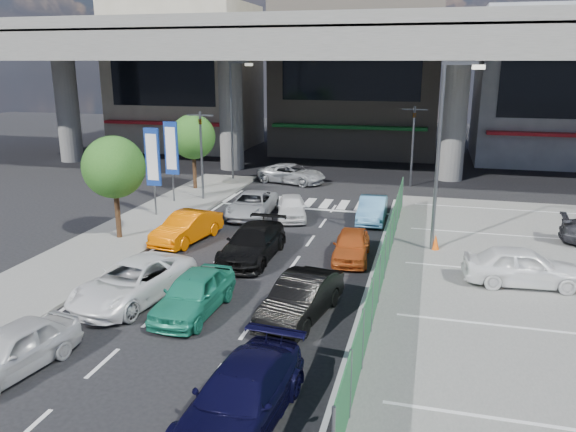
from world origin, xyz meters
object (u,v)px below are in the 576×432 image
(signboard_far, at_px, (171,151))
(sedan_white_mid_left, at_px, (133,281))
(street_lamp_left, at_px, (234,111))
(sedan_black_mid, at_px, (253,243))
(street_lamp_right, at_px, (443,142))
(tree_near, at_px, (114,167))
(crossing_wagon_silver, at_px, (292,174))
(taxi_orange_right, at_px, (351,245))
(wagon_silver_front_left, at_px, (252,204))
(traffic_cone, at_px, (435,242))
(tree_far, at_px, (193,137))
(sedan_white_front_mid, at_px, (292,207))
(hatch_black_mid_right, at_px, (301,298))
(traffic_light_right, at_px, (414,126))
(taxi_teal_mid, at_px, (194,293))
(minivan_navy_back, at_px, (241,397))
(taxi_orange_left, at_px, (187,227))
(parked_sedan_white, at_px, (523,266))
(van_white_back_left, at_px, (12,350))
(signboard_near, at_px, (153,160))
(kei_truck_front_right, at_px, (372,209))
(traffic_light_left, at_px, (201,134))

(signboard_far, bearing_deg, sedan_white_mid_left, -70.03)
(street_lamp_left, relative_size, sedan_black_mid, 1.68)
(street_lamp_right, xyz_separation_m, tree_near, (-14.17, -2.00, -1.38))
(street_lamp_left, distance_m, crossing_wagon_silver, 5.77)
(taxi_orange_right, bearing_deg, tree_near, 176.12)
(wagon_silver_front_left, bearing_deg, traffic_cone, -22.32)
(tree_far, relative_size, sedan_white_front_mid, 1.32)
(hatch_black_mid_right, bearing_deg, traffic_light_right, 93.42)
(taxi_teal_mid, bearing_deg, traffic_cone, 49.85)
(minivan_navy_back, height_order, sedan_white_mid_left, sedan_white_mid_left)
(tree_far, bearing_deg, traffic_light_right, 18.69)
(hatch_black_mid_right, bearing_deg, tree_far, 133.61)
(taxi_orange_left, bearing_deg, taxi_teal_mid, -53.90)
(taxi_teal_mid, distance_m, sedan_black_mid, 5.45)
(taxi_teal_mid, bearing_deg, hatch_black_mid_right, 10.18)
(minivan_navy_back, distance_m, parked_sedan_white, 12.56)
(traffic_light_right, relative_size, signboard_far, 1.11)
(street_lamp_right, relative_size, tree_far, 1.67)
(traffic_light_right, xyz_separation_m, sedan_black_mid, (-5.71, -15.96, -3.25))
(taxi_orange_left, bearing_deg, sedan_white_front_mid, 63.69)
(van_white_back_left, bearing_deg, crossing_wagon_silver, 97.66)
(signboard_near, relative_size, tree_far, 0.98)
(wagon_silver_front_left, bearing_deg, kei_truck_front_right, 2.49)
(tree_near, bearing_deg, kei_truck_front_right, 28.64)
(sedan_black_mid, xyz_separation_m, sedan_white_front_mid, (0.04, 6.45, -0.07))
(taxi_orange_left, bearing_deg, traffic_light_left, 117.60)
(minivan_navy_back, bearing_deg, parked_sedan_white, 59.70)
(sedan_black_mid, relative_size, wagon_silver_front_left, 1.05)
(tree_near, distance_m, parked_sedan_white, 17.48)
(signboard_far, xyz_separation_m, traffic_cone, (14.76, -4.97, -2.67))
(van_white_back_left, relative_size, wagon_silver_front_left, 0.85)
(minivan_navy_back, height_order, sedan_black_mid, sedan_black_mid)
(traffic_light_left, distance_m, kei_truck_front_right, 10.89)
(wagon_silver_front_left, xyz_separation_m, parked_sedan_white, (12.56, -6.74, 0.15))
(sedan_white_front_mid, relative_size, traffic_cone, 5.45)
(parked_sedan_white, bearing_deg, tree_far, 52.31)
(crossing_wagon_silver, height_order, parked_sedan_white, parked_sedan_white)
(signboard_near, xyz_separation_m, traffic_cone, (14.36, -1.97, -2.67))
(sedan_black_mid, xyz_separation_m, crossing_wagon_silver, (-2.09, 15.04, -0.05))
(minivan_navy_back, xyz_separation_m, kei_truck_front_right, (1.03, 17.52, -0.05))
(traffic_light_left, relative_size, taxi_orange_right, 1.45)
(taxi_orange_left, relative_size, crossing_wagon_silver, 0.89)
(taxi_orange_right, bearing_deg, sedan_black_mid, -170.27)
(van_white_back_left, xyz_separation_m, crossing_wagon_silver, (1.31, 25.07, -0.02))
(street_lamp_left, bearing_deg, hatch_black_mid_right, -64.88)
(street_lamp_left, xyz_separation_m, signboard_far, (-1.27, -7.01, -1.71))
(street_lamp_right, relative_size, hatch_black_mid_right, 1.91)
(sedan_black_mid, xyz_separation_m, wagon_silver_front_left, (-2.12, 6.41, -0.06))
(street_lamp_right, relative_size, sedan_black_mid, 1.68)
(minivan_navy_back, relative_size, kei_truck_front_right, 1.23)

